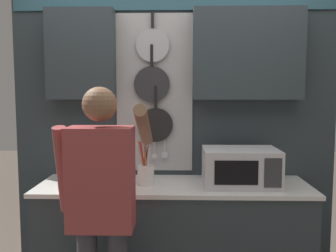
{
  "coord_description": "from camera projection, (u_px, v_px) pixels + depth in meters",
  "views": [
    {
      "loc": [
        0.03,
        -2.65,
        1.62
      ],
      "look_at": [
        -0.05,
        0.18,
        1.34
      ],
      "focal_mm": 40.0,
      "sensor_mm": 36.0,
      "label": 1
    }
  ],
  "objects": [
    {
      "name": "base_cabinet_counter",
      "position": [
        174.0,
        247.0,
        2.75
      ],
      "size": [
        1.95,
        0.6,
        0.94
      ],
      "color": "#2D383D",
      "rests_on": "ground_plane"
    },
    {
      "name": "back_wall_unit",
      "position": [
        177.0,
        110.0,
        2.92
      ],
      "size": [
        2.52,
        0.2,
        2.33
      ],
      "color": "#2D383D",
      "rests_on": "ground_plane"
    },
    {
      "name": "microwave",
      "position": [
        240.0,
        167.0,
        2.66
      ],
      "size": [
        0.52,
        0.38,
        0.26
      ],
      "color": "silver",
      "rests_on": "base_cabinet_counter"
    },
    {
      "name": "knife_block",
      "position": [
        72.0,
        170.0,
        2.69
      ],
      "size": [
        0.13,
        0.16,
        0.28
      ],
      "color": "brown",
      "rests_on": "base_cabinet_counter"
    },
    {
      "name": "utensil_crock",
      "position": [
        146.0,
        173.0,
        2.68
      ],
      "size": [
        0.12,
        0.12,
        0.35
      ],
      "color": "white",
      "rests_on": "base_cabinet_counter"
    },
    {
      "name": "person",
      "position": [
        102.0,
        200.0,
        2.2
      ],
      "size": [
        0.54,
        0.61,
        1.63
      ],
      "color": "#383842",
      "rests_on": "ground_plane"
    }
  ]
}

